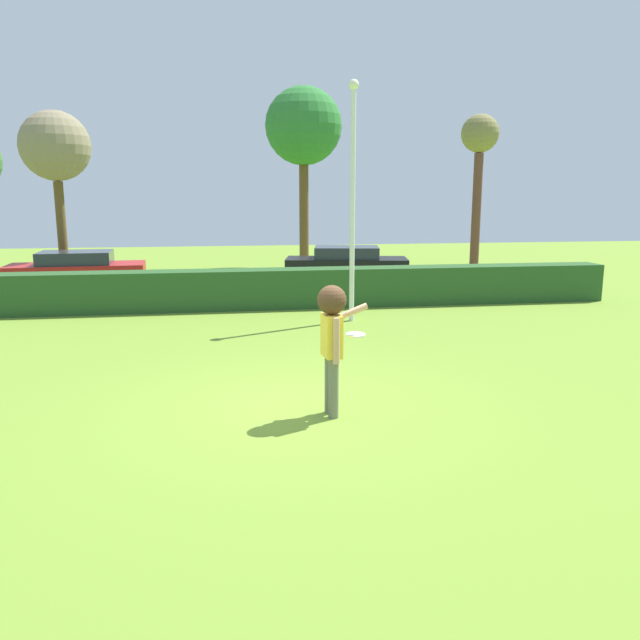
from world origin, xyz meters
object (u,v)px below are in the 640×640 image
at_px(parked_car_black, 346,263).
at_px(maple_tree, 304,128).
at_px(person, 332,330).
at_px(frisbee, 356,335).
at_px(parked_car_red, 77,269).
at_px(willow_tree, 479,146).
at_px(bare_elm_tree, 55,148).
at_px(lamppost, 353,191).

relative_size(parked_car_black, maple_tree, 0.60).
bearing_deg(person, frisbee, 32.34).
bearing_deg(parked_car_black, parked_car_red, -176.68).
height_order(willow_tree, bare_elm_tree, willow_tree).
relative_size(person, maple_tree, 0.25).
bearing_deg(maple_tree, willow_tree, -15.83).
bearing_deg(parked_car_red, person, -64.88).
xyz_separation_m(parked_car_red, willow_tree, (15.03, 3.82, 4.28)).
xyz_separation_m(lamppost, willow_tree, (7.37, 10.12, 1.86)).
height_order(person, parked_car_black, person).
height_order(parked_car_black, bare_elm_tree, bare_elm_tree).
xyz_separation_m(person, maple_tree, (2.13, 18.59, 4.53)).
relative_size(frisbee, maple_tree, 0.04).
distance_m(person, willow_tree, 19.30).
height_order(parked_car_black, maple_tree, maple_tree).
bearing_deg(parked_car_red, parked_car_black, 3.32).
xyz_separation_m(lamppost, bare_elm_tree, (-8.31, 7.55, 1.40)).
bearing_deg(lamppost, bare_elm_tree, 137.73).
bearing_deg(willow_tree, maple_tree, 164.17).
relative_size(person, bare_elm_tree, 0.32).
xyz_separation_m(frisbee, maple_tree, (1.75, 18.36, 4.67)).
bearing_deg(parked_car_red, maple_tree, 35.39).
bearing_deg(maple_tree, lamppost, -92.24).
height_order(parked_car_red, maple_tree, maple_tree).
xyz_separation_m(frisbee, parked_car_black, (2.54, 13.09, -0.39)).
relative_size(person, willow_tree, 0.29).
distance_m(parked_car_black, willow_tree, 8.16).
bearing_deg(maple_tree, frisbee, -95.45).
height_order(frisbee, lamppost, lamppost).
distance_m(frisbee, bare_elm_tree, 15.90).
bearing_deg(person, maple_tree, 83.48).
relative_size(person, parked_car_red, 0.42).
bearing_deg(person, parked_car_red, 115.12).
xyz_separation_m(parked_car_red, maple_tree, (8.13, 5.78, 5.06)).
height_order(lamppost, bare_elm_tree, bare_elm_tree).
distance_m(maple_tree, willow_tree, 7.21).
relative_size(parked_car_black, willow_tree, 0.72).
height_order(parked_car_red, willow_tree, willow_tree).
relative_size(parked_car_red, parked_car_black, 0.96).
height_order(parked_car_red, bare_elm_tree, bare_elm_tree).
bearing_deg(parked_car_red, frisbee, -63.09).
xyz_separation_m(parked_car_black, willow_tree, (6.11, 3.31, 4.28)).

